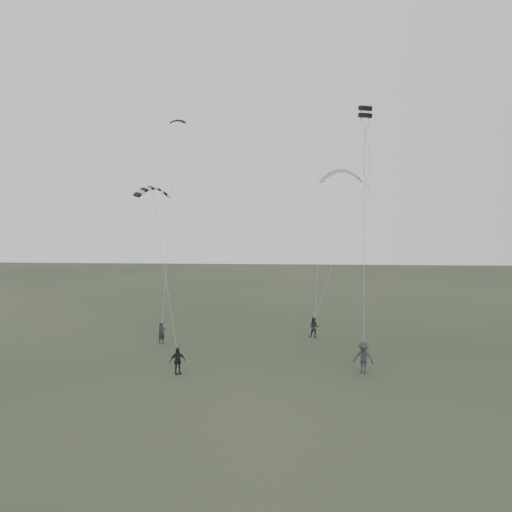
# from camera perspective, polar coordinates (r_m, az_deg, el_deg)

# --- Properties ---
(ground) EXTENTS (140.00, 140.00, 0.00)m
(ground) POSITION_cam_1_polar(r_m,az_deg,el_deg) (32.78, -2.70, -12.30)
(ground) COLOR #2C3723
(ground) RESTS_ON ground
(flyer_left) EXTENTS (0.66, 0.68, 1.58)m
(flyer_left) POSITION_cam_1_polar(r_m,az_deg,el_deg) (38.44, -10.74, -8.65)
(flyer_left) COLOR black
(flyer_left) RESTS_ON ground
(flyer_right) EXTENTS (0.91, 0.78, 1.61)m
(flyer_right) POSITION_cam_1_polar(r_m,az_deg,el_deg) (39.82, 6.65, -8.12)
(flyer_right) COLOR #28282E
(flyer_right) RESTS_ON ground
(flyer_center) EXTENTS (1.02, 0.82, 1.62)m
(flyer_center) POSITION_cam_1_polar(r_m,az_deg,el_deg) (31.03, -8.97, -11.75)
(flyer_center) COLOR black
(flyer_center) RESTS_ON ground
(flyer_far) EXTENTS (1.41, 1.07, 1.93)m
(flyer_far) POSITION_cam_1_polar(r_m,az_deg,el_deg) (31.45, 12.17, -11.29)
(flyer_far) COLOR #2B2B30
(flyer_far) RESTS_ON ground
(kite_dark_small) EXTENTS (1.35, 0.56, 0.58)m
(kite_dark_small) POSITION_cam_1_polar(r_m,az_deg,el_deg) (44.02, -8.95, 15.06)
(kite_dark_small) COLOR black
(kite_dark_small) RESTS_ON flyer_left
(kite_pale_large) EXTENTS (3.91, 1.26, 1.76)m
(kite_pale_large) POSITION_cam_1_polar(r_m,az_deg,el_deg) (46.59, 9.74, 9.57)
(kite_pale_large) COLOR #9FA2A4
(kite_pale_large) RESTS_ON flyer_right
(kite_striped) EXTENTS (2.55, 2.43, 1.20)m
(kite_striped) POSITION_cam_1_polar(r_m,az_deg,el_deg) (36.29, -11.73, 7.63)
(kite_striped) COLOR black
(kite_striped) RESTS_ON flyer_center
(kite_box) EXTENTS (0.92, 0.96, 0.81)m
(kite_box) POSITION_cam_1_polar(r_m,az_deg,el_deg) (33.49, 12.38, 15.79)
(kite_box) COLOR black
(kite_box) RESTS_ON flyer_far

